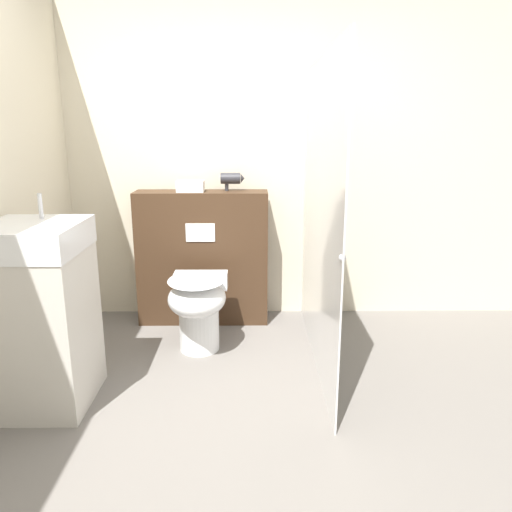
# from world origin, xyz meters

# --- Properties ---
(ground_plane) EXTENTS (12.00, 12.00, 0.00)m
(ground_plane) POSITION_xyz_m (0.00, 0.00, 0.00)
(ground_plane) COLOR slate
(wall_back) EXTENTS (8.00, 0.06, 2.50)m
(wall_back) POSITION_xyz_m (0.00, 1.87, 1.25)
(wall_back) COLOR beige
(wall_back) RESTS_ON ground_plane
(partition_panel) EXTENTS (1.02, 0.27, 1.05)m
(partition_panel) POSITION_xyz_m (-0.32, 1.66, 0.53)
(partition_panel) COLOR #3D2819
(partition_panel) RESTS_ON ground_plane
(shower_glass) EXTENTS (0.04, 1.77, 1.96)m
(shower_glass) POSITION_xyz_m (0.50, 0.96, 0.98)
(shower_glass) COLOR silver
(shower_glass) RESTS_ON ground_plane
(toilet) EXTENTS (0.39, 0.59, 0.55)m
(toilet) POSITION_xyz_m (-0.30, 1.08, 0.34)
(toilet) COLOR white
(toilet) RESTS_ON ground_plane
(sink_vanity) EXTENTS (0.51, 0.57, 1.18)m
(sink_vanity) POSITION_xyz_m (-1.10, 0.43, 0.52)
(sink_vanity) COLOR beige
(sink_vanity) RESTS_ON ground_plane
(hair_drier) EXTENTS (0.18, 0.09, 0.14)m
(hair_drier) POSITION_xyz_m (-0.08, 1.69, 1.15)
(hair_drier) COLOR #2D2D33
(hair_drier) RESTS_ON partition_panel
(folded_towel) EXTENTS (0.20, 0.14, 0.08)m
(folded_towel) POSITION_xyz_m (-0.40, 1.65, 1.10)
(folded_towel) COLOR white
(folded_towel) RESTS_ON partition_panel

